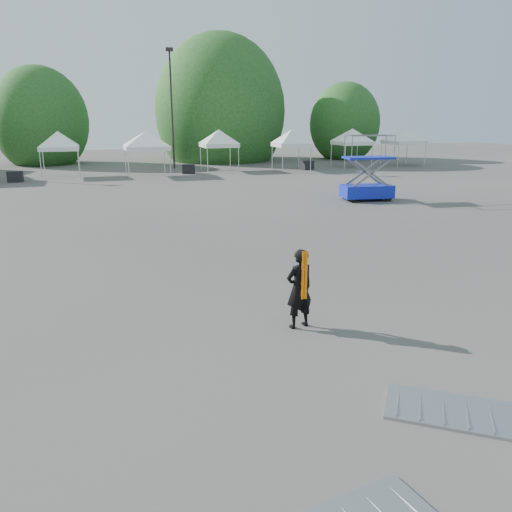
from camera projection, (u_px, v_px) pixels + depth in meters
name	position (u px, v px, depth m)	size (l,w,h in m)	color
ground	(258.00, 287.00, 13.22)	(120.00, 120.00, 0.00)	#474442
light_pole_east	(172.00, 102.00, 41.89)	(0.60, 0.25, 9.80)	black
tree_mid_w	(40.00, 121.00, 46.32)	(4.16, 4.16, 6.33)	#382314
tree_mid_e	(220.00, 111.00, 50.28)	(5.12, 5.12, 7.79)	#382314
tree_far_e	(345.00, 124.00, 52.70)	(3.84, 3.84, 5.84)	#382314
tent_d	(58.00, 135.00, 36.64)	(3.92, 3.92, 3.88)	silver
tent_e	(146.00, 135.00, 37.21)	(4.54, 4.54, 3.88)	silver
tent_f	(219.00, 133.00, 40.60)	(3.93, 3.93, 3.88)	silver
tent_g	(292.00, 133.00, 40.97)	(3.76, 3.76, 3.88)	silver
tent_h	(352.00, 132.00, 43.94)	(4.02, 4.02, 3.88)	silver
tent_extra_8	(405.00, 131.00, 45.30)	(4.27, 4.27, 3.88)	silver
man	(299.00, 289.00, 10.52)	(0.70, 0.54, 1.74)	black
scissor_lift	(368.00, 168.00, 26.43)	(2.82, 1.69, 3.43)	#0D17B1
barrier_mid	(455.00, 411.00, 7.63)	(2.27, 2.06, 0.07)	#95979C
crate_west	(15.00, 177.00, 34.30)	(0.95, 0.74, 0.74)	black
crate_mid	(189.00, 169.00, 39.34)	(0.94, 0.73, 0.73)	black
crate_east	(307.00, 165.00, 42.21)	(0.97, 0.75, 0.75)	black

